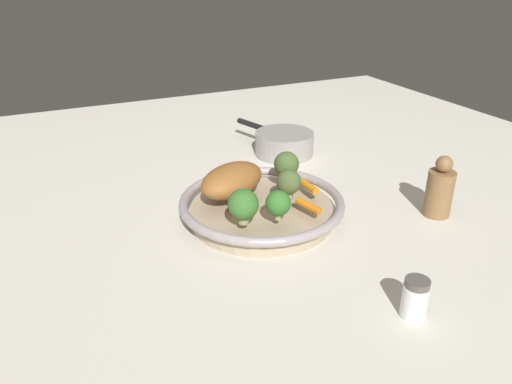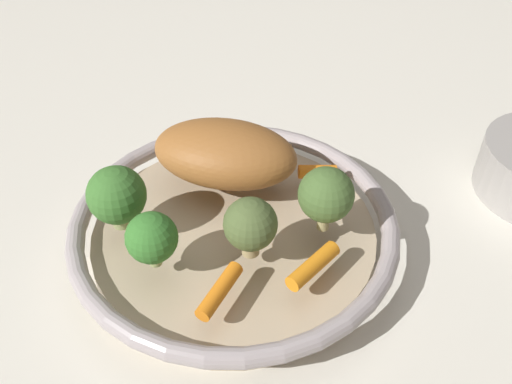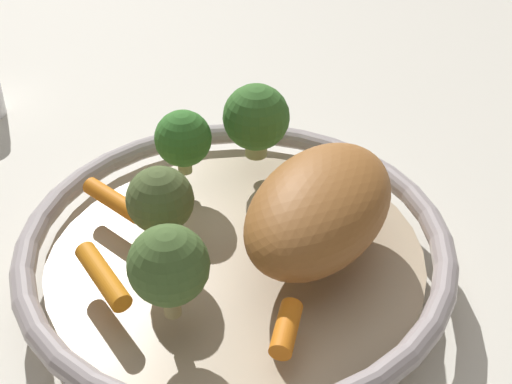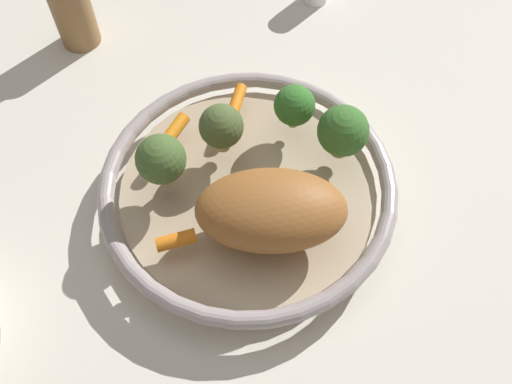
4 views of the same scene
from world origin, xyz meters
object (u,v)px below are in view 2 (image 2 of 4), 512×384
(roast_chicken_piece, at_px, (225,153))
(baby_carrot_near_rim, at_px, (220,291))
(serving_bowl, at_px, (234,231))
(broccoli_floret_edge, at_px, (117,196))
(broccoli_floret_mid, at_px, (250,225))
(broccoli_floret_large, at_px, (152,238))
(baby_carrot_back, at_px, (317,172))
(broccoli_floret_small, at_px, (326,195))
(baby_carrot_right, at_px, (313,266))

(roast_chicken_piece, bearing_deg, baby_carrot_near_rim, 130.70)
(serving_bowl, height_order, broccoli_floret_edge, broccoli_floret_edge)
(broccoli_floret_mid, relative_size, broccoli_floret_edge, 0.93)
(baby_carrot_near_rim, height_order, broccoli_floret_mid, broccoli_floret_mid)
(broccoli_floret_large, bearing_deg, roast_chicken_piece, -75.17)
(serving_bowl, distance_m, broccoli_floret_large, 0.11)
(broccoli_floret_edge, bearing_deg, broccoli_floret_large, 168.06)
(broccoli_floret_mid, bearing_deg, broccoli_floret_large, 48.84)
(baby_carrot_back, height_order, broccoli_floret_large, broccoli_floret_large)
(roast_chicken_piece, xyz_separation_m, baby_carrot_near_rim, (-0.11, 0.13, -0.02))
(baby_carrot_back, relative_size, broccoli_floret_edge, 0.62)
(baby_carrot_back, height_order, broccoli_floret_small, broccoli_floret_small)
(baby_carrot_near_rim, distance_m, broccoli_floret_large, 0.08)
(serving_bowl, xyz_separation_m, baby_carrot_near_rim, (-0.06, 0.08, 0.03))
(broccoli_floret_small, relative_size, broccoli_floret_large, 1.23)
(broccoli_floret_small, height_order, broccoli_floret_mid, broccoli_floret_small)
(baby_carrot_near_rim, xyz_separation_m, broccoli_floret_large, (0.07, 0.01, 0.03))
(serving_bowl, relative_size, broccoli_floret_large, 5.90)
(roast_chicken_piece, height_order, broccoli_floret_mid, same)
(broccoli_floret_large, relative_size, broccoli_floret_edge, 0.85)
(baby_carrot_right, distance_m, baby_carrot_near_rim, 0.09)
(broccoli_floret_large, distance_m, broccoli_floret_edge, 0.07)
(baby_carrot_right, bearing_deg, broccoli_floret_mid, 17.83)
(broccoli_floret_small, bearing_deg, baby_carrot_back, -50.42)
(broccoli_floret_small, bearing_deg, broccoli_floret_mid, 65.20)
(serving_bowl, relative_size, broccoli_floret_edge, 5.04)
(baby_carrot_right, relative_size, broccoli_floret_small, 0.88)
(broccoli_floret_mid, height_order, broccoli_floret_edge, broccoli_floret_edge)
(baby_carrot_right, relative_size, baby_carrot_back, 1.51)
(baby_carrot_back, distance_m, baby_carrot_near_rim, 0.19)
(serving_bowl, relative_size, broccoli_floret_mid, 5.41)
(baby_carrot_near_rim, bearing_deg, broccoli_floret_mid, -76.87)
(serving_bowl, distance_m, baby_carrot_back, 0.11)
(baby_carrot_back, relative_size, baby_carrot_near_rim, 0.69)
(broccoli_floret_large, height_order, broccoli_floret_edge, broccoli_floret_edge)
(serving_bowl, height_order, broccoli_floret_mid, broccoli_floret_mid)
(roast_chicken_piece, bearing_deg, broccoli_floret_large, 104.83)
(roast_chicken_piece, distance_m, broccoli_floret_edge, 0.13)
(broccoli_floret_mid, bearing_deg, serving_bowl, -30.70)
(broccoli_floret_mid, xyz_separation_m, broccoli_floret_edge, (0.12, 0.05, 0.00))
(broccoli_floret_small, bearing_deg, baby_carrot_near_rim, 81.25)
(serving_bowl, bearing_deg, baby_carrot_back, -105.73)
(baby_carrot_near_rim, distance_m, broccoli_floret_small, 0.14)
(baby_carrot_right, height_order, broccoli_floret_small, broccoli_floret_small)
(baby_carrot_back, bearing_deg, broccoli_floret_large, 78.23)
(broccoli_floret_small, xyz_separation_m, broccoli_floret_mid, (0.03, 0.07, -0.01))
(baby_carrot_back, xyz_separation_m, baby_carrot_near_rim, (-0.03, 0.19, -0.00))
(baby_carrot_back, xyz_separation_m, broccoli_floret_small, (-0.05, 0.06, 0.04))
(serving_bowl, bearing_deg, roast_chicken_piece, -40.44)
(roast_chicken_piece, distance_m, baby_carrot_right, 0.16)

